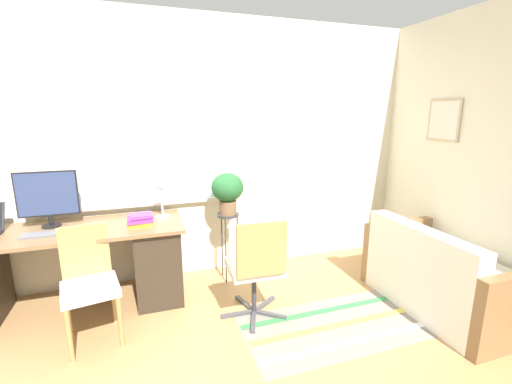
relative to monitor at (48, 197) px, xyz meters
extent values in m
plane|color=tan|center=(0.75, -0.48, -1.03)|extent=(14.00, 14.00, 0.00)
cube|color=beige|center=(0.75, 0.30, 0.32)|extent=(9.00, 0.06, 2.70)
cube|color=white|center=(0.24, 0.26, 0.42)|extent=(0.85, 0.02, 1.27)
cube|color=white|center=(0.24, 0.25, 0.42)|extent=(0.78, 0.01, 1.20)
cube|color=white|center=(1.12, 0.26, 0.42)|extent=(0.85, 0.02, 1.27)
cube|color=white|center=(1.12, 0.25, 0.42)|extent=(0.78, 0.01, 1.20)
cube|color=white|center=(0.68, 0.27, -0.20)|extent=(1.78, 0.11, 0.04)
cube|color=beige|center=(3.82, -0.48, 0.32)|extent=(0.06, 9.00, 2.70)
cube|color=tan|center=(3.78, -0.52, 0.63)|extent=(0.02, 0.39, 0.43)
cube|color=silver|center=(3.78, -0.52, 0.63)|extent=(0.01, 0.34, 0.38)
cube|color=brown|center=(0.13, -0.13, -0.29)|extent=(1.97, 0.71, 0.03)
cube|color=#33281E|center=(0.87, -0.13, -0.67)|extent=(0.40, 0.63, 0.72)
cylinder|color=black|center=(0.00, 0.00, -0.27)|extent=(0.16, 0.16, 0.02)
cylinder|color=black|center=(0.00, 0.00, -0.21)|extent=(0.04, 0.04, 0.10)
cube|color=black|center=(0.00, 0.00, 0.02)|extent=(0.49, 0.02, 0.40)
cube|color=navy|center=(0.00, -0.01, 0.02)|extent=(0.46, 0.01, 0.37)
cube|color=slate|center=(0.03, -0.24, -0.26)|extent=(0.41, 0.13, 0.02)
ellipsoid|color=slate|center=(0.32, -0.25, -0.26)|extent=(0.03, 0.06, 0.03)
cylinder|color=white|center=(0.95, -0.04, -0.27)|extent=(0.14, 0.14, 0.01)
cylinder|color=white|center=(0.95, -0.04, -0.12)|extent=(0.02, 0.02, 0.28)
ellipsoid|color=white|center=(0.95, -0.04, 0.04)|extent=(0.12, 0.12, 0.08)
cube|color=yellow|center=(0.74, -0.25, -0.25)|extent=(0.20, 0.11, 0.04)
cube|color=purple|center=(0.74, -0.23, -0.21)|extent=(0.22, 0.18, 0.04)
cube|color=purple|center=(0.76, -0.24, -0.18)|extent=(0.20, 0.17, 0.03)
cylinder|color=#B2844C|center=(0.22, -0.88, -0.81)|extent=(0.04, 0.04, 0.44)
cylinder|color=#B2844C|center=(0.56, -0.82, -0.81)|extent=(0.04, 0.04, 0.44)
cylinder|color=#B2844C|center=(0.16, -0.55, -0.81)|extent=(0.04, 0.04, 0.44)
cylinder|color=#B2844C|center=(0.49, -0.49, -0.81)|extent=(0.04, 0.04, 0.44)
cube|color=silver|center=(0.36, -0.68, -0.59)|extent=(0.46, 0.44, 0.06)
cube|color=#B2844C|center=(0.32, -0.49, -0.35)|extent=(0.36, 0.10, 0.42)
cube|color=#47474C|center=(1.50, -0.72, -1.01)|extent=(0.30, 0.05, 0.03)
cube|color=#47474C|center=(1.59, -0.87, -1.01)|extent=(0.14, 0.29, 0.03)
cube|color=#47474C|center=(1.76, -0.82, -1.01)|extent=(0.26, 0.21, 0.03)
cube|color=#47474C|center=(1.77, -0.65, -1.01)|extent=(0.27, 0.19, 0.03)
cube|color=#47474C|center=(1.61, -0.58, -1.01)|extent=(0.11, 0.30, 0.03)
cylinder|color=#333338|center=(1.65, -0.73, -0.81)|extent=(0.04, 0.04, 0.38)
cube|color=silver|center=(1.65, -0.73, -0.58)|extent=(0.46, 0.44, 0.06)
cube|color=#B2844C|center=(1.64, -0.95, -0.33)|extent=(0.41, 0.05, 0.44)
cube|color=white|center=(3.33, -1.17, -0.81)|extent=(0.81, 1.17, 0.43)
cube|color=white|center=(3.00, -1.17, -0.42)|extent=(0.16, 1.17, 0.35)
cube|color=olive|center=(3.33, -0.54, -0.71)|extent=(0.81, 0.09, 0.63)
cylinder|color=#333338|center=(1.60, -0.02, -0.32)|extent=(0.23, 0.23, 0.02)
cylinder|color=#333338|center=(1.70, -0.02, -0.68)|extent=(0.01, 0.01, 0.70)
cylinder|color=#333338|center=(1.55, 0.07, -0.68)|extent=(0.01, 0.01, 0.70)
cylinder|color=#333338|center=(1.55, -0.10, -0.68)|extent=(0.01, 0.01, 0.70)
cylinder|color=brown|center=(1.60, -0.02, -0.24)|extent=(0.18, 0.18, 0.14)
ellipsoid|color=#235B2D|center=(1.60, -0.02, -0.03)|extent=(0.33, 0.33, 0.29)
cube|color=gray|center=(2.25, -1.13, -1.02)|extent=(1.59, 0.78, 0.01)
cube|color=white|center=(2.25, -1.35, -1.02)|extent=(1.56, 0.06, 0.00)
cube|color=#DBCC4C|center=(2.25, -1.13, -1.02)|extent=(1.56, 0.06, 0.00)
cube|color=#388E4C|center=(2.25, -0.91, -1.02)|extent=(1.56, 0.06, 0.00)
camera|label=1|loc=(0.79, -3.31, 0.71)|focal=24.00mm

